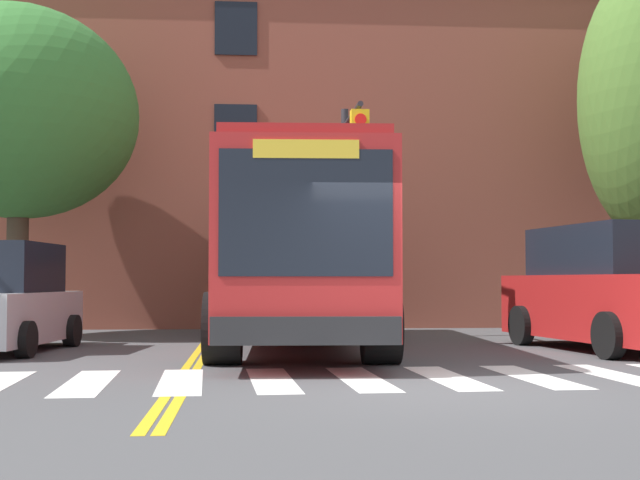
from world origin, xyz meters
TOP-DOWN VIEW (x-y plane):
  - ground_plane at (0.00, 0.00)m, footprint 120.00×120.00m
  - crosswalk at (-0.07, 1.13)m, footprint 13.04×3.46m
  - lane_line_yellow_inner at (-2.94, 15.13)m, footprint 0.12×36.00m
  - lane_line_yellow_outer at (-2.78, 15.13)m, footprint 0.12×36.00m
  - city_bus at (-1.13, 6.41)m, footprint 3.20×10.69m
  - car_silver_near_lane at (-6.35, 5.85)m, footprint 2.24×4.18m
  - car_red_far_lane at (4.43, 5.24)m, footprint 2.80×5.38m
  - traffic_light_overhead at (0.03, 7.87)m, footprint 0.34×2.65m
  - street_tree_curbside_small at (-7.11, 9.80)m, footprint 7.06×7.30m
  - building_facade at (-2.40, 17.44)m, footprint 32.23×9.41m

SIDE VIEW (x-z plane):
  - ground_plane at x=0.00m, z-range 0.00..0.00m
  - lane_line_yellow_inner at x=-2.94m, z-range 0.00..0.01m
  - lane_line_yellow_outer at x=-2.78m, z-range 0.00..0.01m
  - crosswalk at x=-0.07m, z-range 0.00..0.01m
  - car_silver_near_lane at x=-6.35m, z-range -0.09..1.82m
  - car_red_far_lane at x=4.43m, z-range -0.05..2.17m
  - city_bus at x=-1.13m, z-range 0.14..3.45m
  - traffic_light_overhead at x=0.03m, z-range 0.83..5.81m
  - building_facade at x=-2.40m, z-range 0.00..9.63m
  - street_tree_curbside_small at x=-7.11m, z-range 1.29..8.60m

